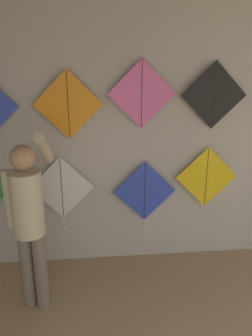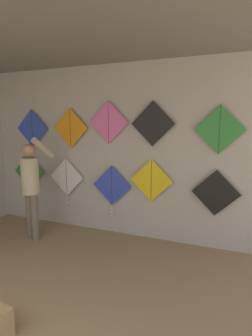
{
  "view_description": "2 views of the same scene",
  "coord_description": "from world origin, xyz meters",
  "px_view_note": "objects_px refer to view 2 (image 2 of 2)",
  "views": [
    {
      "loc": [
        -0.49,
        0.56,
        2.22
      ],
      "look_at": [
        -0.19,
        3.59,
        1.2
      ],
      "focal_mm": 35.0,
      "sensor_mm": 36.0,
      "label": 1
    },
    {
      "loc": [
        1.82,
        -0.06,
        1.88
      ],
      "look_at": [
        0.39,
        3.59,
        1.2
      ],
      "focal_mm": 28.0,
      "sensor_mm": 36.0,
      "label": 2
    }
  ],
  "objects_px": {
    "kite_3": "(151,181)",
    "kite_6": "(70,128)",
    "kite_0": "(29,172)",
    "kite_8": "(153,124)",
    "kite_2": "(112,187)",
    "kite_5": "(32,128)",
    "kite_4": "(216,193)",
    "shopkeeper": "(31,183)",
    "kite_9": "(220,130)",
    "kite_7": "(108,123)",
    "kite_1": "(67,178)"
  },
  "relations": [
    {
      "from": "kite_0",
      "to": "kite_6",
      "type": "xyz_separation_m",
      "value": [
        0.95,
        0.0,
        0.85
      ]
    },
    {
      "from": "kite_1",
      "to": "shopkeeper",
      "type": "bearing_deg",
      "value": -109.12
    },
    {
      "from": "kite_3",
      "to": "kite_7",
      "type": "xyz_separation_m",
      "value": [
        -0.73,
        0.0,
        0.9
      ]
    },
    {
      "from": "kite_3",
      "to": "kite_7",
      "type": "relative_size",
      "value": 1.0
    },
    {
      "from": "kite_6",
      "to": "kite_2",
      "type": "bearing_deg",
      "value": -0.05
    },
    {
      "from": "kite_0",
      "to": "kite_1",
      "type": "distance_m",
      "value": 0.84
    },
    {
      "from": "kite_2",
      "to": "kite_4",
      "type": "relative_size",
      "value": 1.3
    },
    {
      "from": "kite_5",
      "to": "kite_8",
      "type": "relative_size",
      "value": 1.0
    },
    {
      "from": "shopkeeper",
      "to": "kite_6",
      "type": "relative_size",
      "value": 2.43
    },
    {
      "from": "shopkeeper",
      "to": "kite_9",
      "type": "bearing_deg",
      "value": 31.77
    },
    {
      "from": "kite_1",
      "to": "kite_6",
      "type": "relative_size",
      "value": 1.2
    },
    {
      "from": "shopkeeper",
      "to": "kite_3",
      "type": "distance_m",
      "value": 1.91
    },
    {
      "from": "shopkeeper",
      "to": "kite_7",
      "type": "xyz_separation_m",
      "value": [
        1.07,
        0.65,
        0.95
      ]
    },
    {
      "from": "kite_9",
      "to": "kite_7",
      "type": "bearing_deg",
      "value": 180.0
    },
    {
      "from": "kite_4",
      "to": "kite_7",
      "type": "relative_size",
      "value": 1.0
    },
    {
      "from": "kite_4",
      "to": "kite_3",
      "type": "bearing_deg",
      "value": 180.0
    },
    {
      "from": "kite_0",
      "to": "kite_5",
      "type": "xyz_separation_m",
      "value": [
        0.13,
        0.0,
        0.83
      ]
    },
    {
      "from": "kite_0",
      "to": "kite_8",
      "type": "distance_m",
      "value": 2.59
    },
    {
      "from": "kite_3",
      "to": "kite_8",
      "type": "distance_m",
      "value": 0.88
    },
    {
      "from": "kite_5",
      "to": "kite_9",
      "type": "distance_m",
      "value": 3.24
    },
    {
      "from": "kite_4",
      "to": "kite_9",
      "type": "bearing_deg",
      "value": 0.0
    },
    {
      "from": "kite_8",
      "to": "kite_5",
      "type": "bearing_deg",
      "value": 180.0
    },
    {
      "from": "kite_1",
      "to": "kite_2",
      "type": "xyz_separation_m",
      "value": [
        0.89,
        -0.0,
        -0.09
      ]
    },
    {
      "from": "kite_0",
      "to": "kite_9",
      "type": "height_order",
      "value": "kite_9"
    },
    {
      "from": "kite_7",
      "to": "kite_3",
      "type": "bearing_deg",
      "value": 0.0
    },
    {
      "from": "kite_4",
      "to": "shopkeeper",
      "type": "bearing_deg",
      "value": -166.76
    },
    {
      "from": "kite_3",
      "to": "kite_9",
      "type": "distance_m",
      "value": 1.26
    },
    {
      "from": "kite_2",
      "to": "kite_3",
      "type": "bearing_deg",
      "value": 0.06
    },
    {
      "from": "kite_1",
      "to": "kite_8",
      "type": "bearing_deg",
      "value": 0.02
    },
    {
      "from": "kite_3",
      "to": "kite_7",
      "type": "bearing_deg",
      "value": 180.0
    },
    {
      "from": "kite_5",
      "to": "kite_9",
      "type": "bearing_deg",
      "value": 0.0
    },
    {
      "from": "kite_0",
      "to": "kite_2",
      "type": "bearing_deg",
      "value": -0.01
    },
    {
      "from": "kite_3",
      "to": "kite_6",
      "type": "bearing_deg",
      "value": 180.0
    },
    {
      "from": "shopkeeper",
      "to": "kite_1",
      "type": "bearing_deg",
      "value": 89.41
    },
    {
      "from": "kite_5",
      "to": "kite_6",
      "type": "bearing_deg",
      "value": 0.0
    },
    {
      "from": "shopkeeper",
      "to": "kite_0",
      "type": "bearing_deg",
      "value": 151.87
    },
    {
      "from": "kite_0",
      "to": "kite_8",
      "type": "height_order",
      "value": "kite_8"
    },
    {
      "from": "kite_5",
      "to": "kite_9",
      "type": "relative_size",
      "value": 1.0
    },
    {
      "from": "kite_9",
      "to": "kite_6",
      "type": "bearing_deg",
      "value": 180.0
    },
    {
      "from": "kite_0",
      "to": "kite_8",
      "type": "bearing_deg",
      "value": 0.01
    },
    {
      "from": "kite_1",
      "to": "kite_5",
      "type": "relative_size",
      "value": 1.2
    },
    {
      "from": "kite_2",
      "to": "kite_8",
      "type": "distance_m",
      "value": 1.26
    },
    {
      "from": "kite_4",
      "to": "kite_6",
      "type": "bearing_deg",
      "value": 180.0
    },
    {
      "from": "kite_2",
      "to": "kite_7",
      "type": "bearing_deg",
      "value": 179.2
    },
    {
      "from": "kite_3",
      "to": "kite_4",
      "type": "distance_m",
      "value": 0.97
    },
    {
      "from": "kite_5",
      "to": "kite_6",
      "type": "height_order",
      "value": "kite_6"
    },
    {
      "from": "kite_9",
      "to": "shopkeeper",
      "type": "bearing_deg",
      "value": -166.76
    },
    {
      "from": "kite_1",
      "to": "kite_3",
      "type": "xyz_separation_m",
      "value": [
        1.57,
        0.0,
        0.08
      ]
    },
    {
      "from": "kite_1",
      "to": "kite_4",
      "type": "height_order",
      "value": "kite_1"
    },
    {
      "from": "kite_0",
      "to": "kite_7",
      "type": "bearing_deg",
      "value": 0.02
    }
  ]
}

